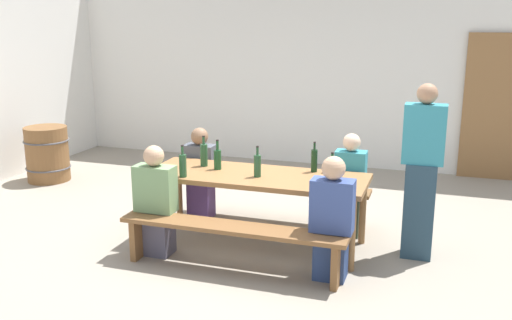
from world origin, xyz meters
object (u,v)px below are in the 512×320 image
(wooden_door, at_px, (496,108))
(wine_bottle_1, at_px, (332,172))
(wine_bottle_5, at_px, (183,165))
(seated_guest_far_0, at_px, (201,175))
(bench_near, at_px, (232,235))
(wine_bottle_0, at_px, (314,160))
(wine_glass_1, at_px, (326,176))
(seated_guest_near_1, at_px, (332,221))
(wine_bottle_4, at_px, (257,165))
(bench_far, at_px, (276,191))
(wine_glass_0, at_px, (327,163))
(wine_bottle_3, at_px, (218,159))
(standing_host, at_px, (421,175))
(wine_barrel, at_px, (47,154))
(seated_guest_far_1, at_px, (350,187))
(tasting_table, at_px, (256,181))
(wine_bottle_2, at_px, (204,154))
(seated_guest_near_0, at_px, (156,204))

(wooden_door, distance_m, wine_bottle_1, 3.92)
(wine_bottle_1, bearing_deg, wine_bottle_5, -170.48)
(seated_guest_far_0, bearing_deg, bench_near, 34.29)
(wine_bottle_0, bearing_deg, wine_glass_1, -66.56)
(wine_glass_1, height_order, seated_guest_near_1, seated_guest_near_1)
(wine_bottle_1, xyz_separation_m, wine_bottle_5, (-1.46, -0.24, 0.01))
(seated_guest_near_1, bearing_deg, wine_glass_1, 22.21)
(wine_bottle_4, distance_m, seated_guest_near_1, 1.03)
(bench_far, bearing_deg, bench_near, -90.00)
(wine_bottle_4, bearing_deg, bench_near, -93.82)
(wine_bottle_4, xyz_separation_m, wine_glass_0, (0.63, 0.36, -0.01))
(wine_glass_0, bearing_deg, wine_bottle_3, -169.04)
(standing_host, height_order, wine_barrel, standing_host)
(seated_guest_far_1, distance_m, standing_host, 0.88)
(tasting_table, xyz_separation_m, wine_bottle_2, (-0.64, 0.14, 0.20))
(wooden_door, relative_size, wine_bottle_2, 6.34)
(seated_guest_near_1, height_order, wine_barrel, seated_guest_near_1)
(wine_bottle_3, bearing_deg, bench_near, -60.11)
(wine_bottle_2, bearing_deg, bench_far, 41.88)
(seated_guest_far_0, xyz_separation_m, wine_barrel, (-2.74, 0.75, -0.12))
(seated_guest_far_1, bearing_deg, seated_guest_near_0, -56.87)
(wooden_door, height_order, wine_bottle_0, wooden_door)
(wine_bottle_4, relative_size, seated_guest_near_1, 0.28)
(wooden_door, xyz_separation_m, bench_far, (-2.47, -2.74, -0.69))
(wine_glass_0, bearing_deg, wine_bottle_4, -150.21)
(wine_bottle_5, bearing_deg, wine_bottle_4, 18.89)
(wine_bottle_3, distance_m, seated_guest_near_1, 1.52)
(tasting_table, distance_m, wine_bottle_3, 0.49)
(wine_bottle_3, bearing_deg, seated_guest_near_0, -122.88)
(seated_guest_far_1, bearing_deg, wine_bottle_0, -50.23)
(wooden_door, distance_m, wine_bottle_0, 3.72)
(wooden_door, xyz_separation_m, seated_guest_far_0, (-3.34, -2.89, -0.54))
(wine_bottle_0, height_order, wine_bottle_5, wine_bottle_5)
(wine_bottle_5, height_order, wine_barrel, wine_bottle_5)
(wine_bottle_5, bearing_deg, standing_host, 12.81)
(seated_guest_near_0, bearing_deg, wine_bottle_1, -73.60)
(wine_bottle_2, distance_m, wine_bottle_3, 0.21)
(wine_glass_0, distance_m, seated_guest_near_0, 1.78)
(tasting_table, distance_m, wine_glass_0, 0.75)
(wooden_door, xyz_separation_m, seated_guest_near_1, (-1.57, -4.02, -0.51))
(wine_bottle_5, relative_size, seated_guest_far_0, 0.30)
(seated_guest_far_1, height_order, wine_barrel, seated_guest_far_1)
(wine_bottle_5, bearing_deg, wine_glass_0, 24.28)
(wine_bottle_1, distance_m, wine_glass_1, 0.19)
(wine_bottle_4, relative_size, seated_guest_far_1, 0.28)
(wine_glass_0, bearing_deg, seated_guest_near_1, -75.27)
(wine_bottle_2, xyz_separation_m, seated_guest_far_0, (-0.23, 0.42, -0.36))
(wooden_door, xyz_separation_m, wine_glass_0, (-1.79, -3.18, -0.19))
(wine_bottle_0, bearing_deg, wine_barrel, 166.01)
(standing_host, bearing_deg, wine_bottle_5, 12.81)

